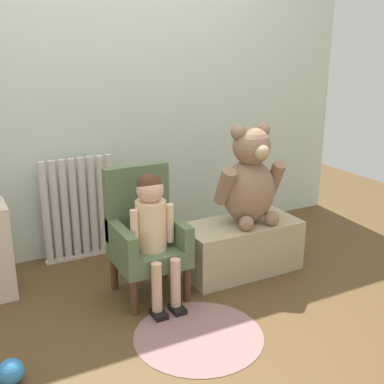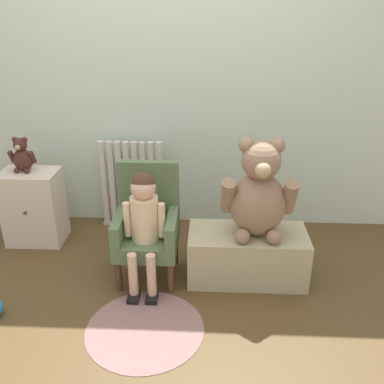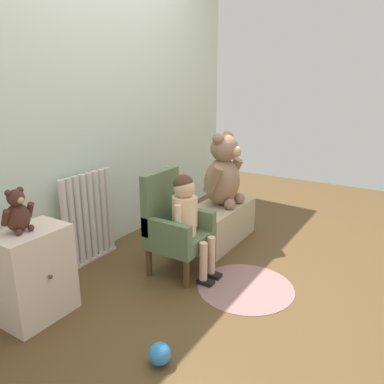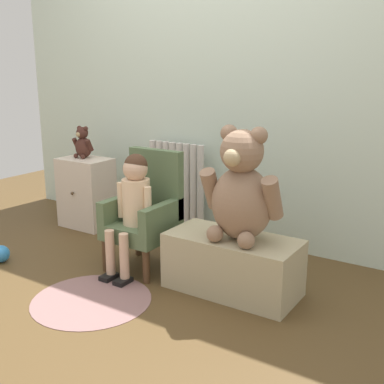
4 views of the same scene
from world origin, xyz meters
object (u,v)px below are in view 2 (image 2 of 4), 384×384
child_armchair (148,225)px  small_teddy_bear (22,156)px  large_teddy_bear (259,194)px  floor_rug (145,329)px  radiator (132,185)px  low_bench (247,255)px  child_figure (144,215)px  small_dresser (34,207)px

child_armchair → small_teddy_bear: (-0.92, 0.39, 0.30)m
large_teddy_bear → floor_rug: size_ratio=0.95×
radiator → low_bench: radiator is taller
large_teddy_bear → small_teddy_bear: (-1.61, 0.43, 0.06)m
child_armchair → low_bench: 0.66m
child_figure → low_bench: 0.72m
small_dresser → large_teddy_bear: large_teddy_bear is taller
low_bench → small_dresser: bearing=165.4°
small_teddy_bear → small_dresser: bearing=-36.1°
radiator → child_figure: (0.21, -0.75, 0.14)m
radiator → small_dresser: (-0.68, -0.27, -0.07)m
floor_rug → child_figure: bearing=96.5°
large_teddy_bear → floor_rug: bearing=-140.8°
small_dresser → low_bench: size_ratio=0.74×
small_dresser → floor_rug: small_dresser is taller
radiator → large_teddy_bear: (0.90, -0.67, 0.25)m
low_bench → small_teddy_bear: size_ratio=3.00×
low_bench → child_armchair: bearing=177.4°
child_figure → floor_rug: size_ratio=1.13×
child_armchair → large_teddy_bear: bearing=-2.9°
small_dresser → low_bench: 1.58m
radiator → child_armchair: bearing=-71.6°
low_bench → small_teddy_bear: small_teddy_bear is taller
radiator → child_armchair: (0.21, -0.64, 0.01)m
child_armchair → small_teddy_bear: bearing=157.0°
child_armchair → child_figure: (0.00, -0.11, 0.13)m
child_figure → small_teddy_bear: small_teddy_bear is taller
low_bench → floor_rug: size_ratio=1.14×
radiator → large_teddy_bear: bearing=-36.9°
radiator → small_teddy_bear: small_teddy_bear is taller
small_teddy_bear → child_figure: bearing=-28.7°
radiator → child_figure: size_ratio=0.94×
child_figure → small_dresser: bearing=151.6°
low_bench → floor_rug: 0.80m
child_armchair → child_figure: 0.17m
child_figure → small_teddy_bear: bearing=151.3°
radiator → low_bench: 1.09m
low_bench → child_figure: bearing=-172.4°
child_armchair → floor_rug: 0.66m
radiator → low_bench: bearing=-38.2°
child_armchair → small_teddy_bear: size_ratio=2.97×
low_bench → large_teddy_bear: bearing=-6.7°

